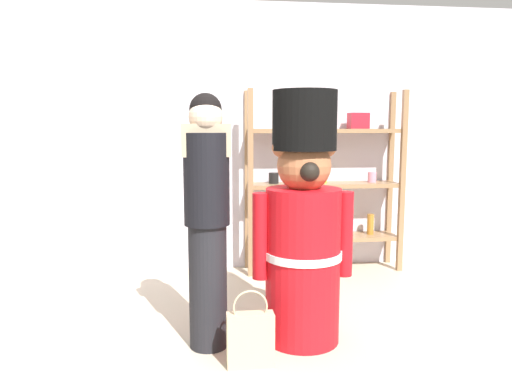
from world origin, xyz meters
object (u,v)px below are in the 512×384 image
object	(u,v)px
teddy_bear_guard	(303,228)
person_shopper	(207,214)
merchandise_shelf	(324,179)
shopping_bag	(250,338)

from	to	relation	value
teddy_bear_guard	person_shopper	world-z (taller)	teddy_bear_guard
merchandise_shelf	person_shopper	xyz separation A→B (m)	(-1.17, -1.60, -0.04)
teddy_bear_guard	person_shopper	xyz separation A→B (m)	(-0.62, -0.02, 0.11)
merchandise_shelf	teddy_bear_guard	distance (m)	1.68
merchandise_shelf	person_shopper	distance (m)	1.98
teddy_bear_guard	person_shopper	distance (m)	0.63
merchandise_shelf	person_shopper	bearing A→B (deg)	-126.31
teddy_bear_guard	person_shopper	size ratio (longest dim) A/B	1.01
teddy_bear_guard	person_shopper	bearing A→B (deg)	-177.90
teddy_bear_guard	shopping_bag	xyz separation A→B (m)	(-0.38, -0.32, -0.59)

